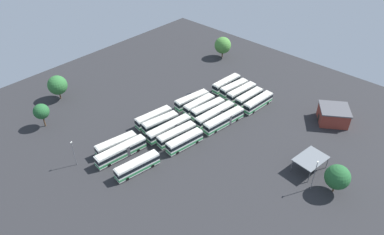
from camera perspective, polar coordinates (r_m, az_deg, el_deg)
ground_plane at (r=108.76m, az=-0.57°, el=-1.02°), size 124.98×124.98×0.00m
bus_row0_slot0 at (r=125.43m, az=5.48°, el=5.38°), size 11.91×3.30×3.58m
bus_row0_slot1 at (r=123.06m, az=6.69°, el=4.64°), size 11.34×4.04×3.58m
bus_row0_slot2 at (r=121.08m, az=7.85°, el=3.96°), size 12.07×3.71×3.58m
bus_row0_slot3 at (r=118.74m, az=9.04°, el=3.14°), size 11.30×3.39×3.58m
bus_row0_slot4 at (r=116.83m, az=10.46°, el=2.36°), size 12.09×3.36×3.58m
bus_row1_slot0 at (r=115.97m, az=-0.03°, el=2.76°), size 12.38×4.51×3.58m
bus_row1_slot1 at (r=113.81m, az=1.14°, el=2.03°), size 11.65×3.51×3.58m
bus_row1_slot2 at (r=111.96m, az=2.53°, el=1.36°), size 12.27×4.25×3.58m
bus_row1_slot3 at (r=109.57m, az=3.68°, el=0.44°), size 14.76×3.95×3.58m
bus_row1_slot4 at (r=107.51m, az=5.10°, el=-0.43°), size 14.78×4.34×3.58m
bus_row2_slot0 at (r=108.70m, az=-6.11°, el=-0.04°), size 12.10×4.25×3.58m
bus_row2_slot1 at (r=106.45m, az=-5.03°, el=-0.85°), size 11.60×4.57×3.58m
bus_row2_slot2 at (r=103.97m, az=-3.64°, el=-1.80°), size 14.78×4.23×3.58m
bus_row2_slot3 at (r=101.72m, az=-2.44°, el=-2.75°), size 12.40×4.38×3.58m
bus_row2_slot4 at (r=99.38m, az=-1.18°, el=-3.81°), size 11.54×4.12×3.58m
bus_row3_slot1 at (r=100.45m, az=-11.93°, el=-4.24°), size 11.90×4.63×3.58m
bus_row3_slot2 at (r=98.04m, az=-11.17°, el=-5.30°), size 14.79×4.37×3.58m
bus_row3_slot4 at (r=93.18m, az=-8.69°, el=-7.60°), size 12.41×4.44×3.58m
depot_building at (r=116.42m, az=21.52°, el=0.39°), size 11.70×11.80×4.89m
maintenance_shelter at (r=96.36m, az=18.34°, el=-6.25°), size 9.10×6.93×3.79m
lamp_post_mid_lot at (r=97.16m, az=-18.26°, el=-5.28°), size 0.56×0.28×7.74m
lamp_post_near_entrance at (r=90.50m, az=18.86°, el=-8.52°), size 0.56×0.28×8.97m
tree_east_edge at (r=91.90m, az=22.09°, el=-8.75°), size 6.00×6.00×7.76m
tree_northeast at (r=113.70m, az=-22.81°, el=0.89°), size 4.61×4.61×7.64m
tree_northwest at (r=145.30m, az=4.90°, el=11.36°), size 6.54×6.54×8.39m
tree_south_edge at (r=125.57m, az=-20.58°, el=4.84°), size 6.33×6.33×8.34m
puddle_between_rows at (r=121.71m, az=-0.20°, el=3.47°), size 3.46×3.46×0.01m
puddle_front_lane at (r=105.60m, az=-10.12°, el=-3.00°), size 2.43×2.43×0.01m
puddle_centre_drain at (r=127.85m, az=3.81°, el=5.13°), size 1.41×1.41×0.01m
puddle_back_corner at (r=102.21m, az=-14.15°, el=-5.19°), size 2.78×2.78×0.01m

